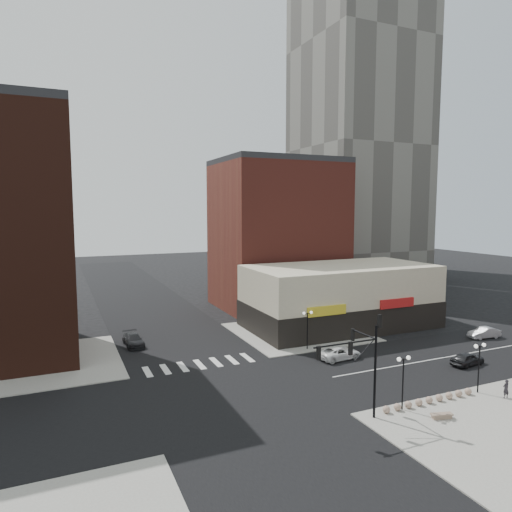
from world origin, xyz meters
TOP-DOWN VIEW (x-y plane):
  - ground at (0.00, 0.00)m, footprint 240.00×240.00m
  - road_ew at (0.00, 0.00)m, footprint 200.00×14.00m
  - road_ns at (0.00, 0.00)m, footprint 14.00×200.00m
  - sidewalk_nw at (-14.50, 14.50)m, footprint 15.00×15.00m
  - sidewalk_ne at (14.50, 14.50)m, footprint 15.00×15.00m
  - building_ne_midrise at (19.00, 29.50)m, footprint 18.00×15.00m
  - tower_near at (40.00, 38.00)m, footprint 20.00×20.00m
  - tower_far at (60.00, 56.00)m, footprint 18.00×18.00m
  - building_ne_row at (21.00, 15.00)m, footprint 24.20×12.20m
  - traffic_signal at (7.24, -7.83)m, footprint 5.59×3.09m
  - street_lamp_se_a at (11.00, -8.00)m, footprint 1.22×0.32m
  - street_lamp_se_b at (19.00, -8.00)m, footprint 1.22×0.32m
  - street_lamp_ne at (12.00, 8.00)m, footprint 1.22×0.32m
  - bollard_row at (13.70, -8.00)m, footprint 8.95×0.55m
  - white_suv at (13.47, 4.04)m, footprint 4.77×2.48m
  - dark_sedan_east at (23.94, -2.59)m, footprint 3.97×1.99m
  - silver_sedan at (33.53, 3.46)m, footprint 4.03×1.79m
  - dark_sedan_north at (-5.08, 17.19)m, footprint 2.06×4.66m
  - pedestrian at (20.14, -9.70)m, footprint 0.58×0.41m
  - stone_bench at (12.60, -10.33)m, footprint 1.67×0.90m

SIDE VIEW (x-z plane):
  - ground at x=0.00m, z-range 0.00..0.00m
  - road_ew at x=0.00m, z-range 0.00..0.02m
  - road_ns at x=0.00m, z-range 0.00..0.02m
  - sidewalk_nw at x=-14.50m, z-range 0.00..0.12m
  - sidewalk_ne at x=14.50m, z-range 0.00..0.12m
  - stone_bench at x=12.60m, z-range 0.13..0.51m
  - bollard_row at x=13.70m, z-range 0.12..0.67m
  - white_suv at x=13.47m, z-range 0.00..1.28m
  - silver_sedan at x=33.53m, z-range 0.00..1.29m
  - dark_sedan_east at x=23.94m, z-range 0.00..1.30m
  - dark_sedan_north at x=-5.08m, z-range 0.00..1.33m
  - pedestrian at x=20.14m, z-range 0.12..1.65m
  - street_lamp_se_a at x=11.00m, z-range 1.21..5.37m
  - street_lamp_se_b at x=19.00m, z-range 1.21..5.37m
  - street_lamp_ne at x=12.00m, z-range 1.21..5.37m
  - building_ne_row at x=21.00m, z-range -0.70..7.30m
  - traffic_signal at x=7.24m, z-range 1.07..8.85m
  - building_ne_midrise at x=19.00m, z-range 0.00..22.00m
  - tower_far at x=60.00m, z-range 0.00..82.00m
  - tower_near at x=40.00m, z-range 0.00..90.00m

